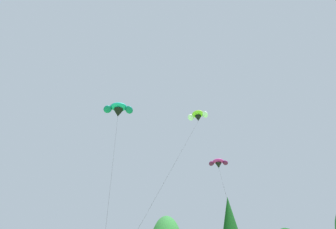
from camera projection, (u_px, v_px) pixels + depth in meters
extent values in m
ellipsoid|color=#93D633|center=(198.00, 114.00, 41.40)|extent=(1.77, 1.33, 1.10)
ellipsoid|color=white|center=(205.00, 114.00, 40.89)|extent=(1.15, 1.09, 1.19)
ellipsoid|color=white|center=(191.00, 117.00, 41.60)|extent=(1.08, 1.10, 1.19)
cone|color=black|center=(198.00, 118.00, 41.16)|extent=(1.02, 1.02, 0.82)
cylinder|color=black|center=(169.00, 173.00, 28.76)|extent=(0.11, 18.24, 20.63)
ellipsoid|color=#D12893|center=(218.00, 161.00, 36.82)|extent=(1.58, 1.25, 0.78)
ellipsoid|color=#66144C|center=(225.00, 163.00, 36.59)|extent=(0.92, 0.88, 0.88)
ellipsoid|color=#66144C|center=(211.00, 163.00, 36.80)|extent=(0.79, 0.91, 0.88)
cone|color=black|center=(219.00, 166.00, 36.61)|extent=(0.99, 0.99, 0.67)
cylinder|color=black|center=(230.00, 210.00, 26.64)|extent=(5.47, 14.00, 13.35)
ellipsoid|color=teal|center=(119.00, 107.00, 33.53)|extent=(2.35, 2.13, 0.99)
ellipsoid|color=#0F666B|center=(129.00, 110.00, 33.42)|extent=(1.41, 1.44, 1.15)
ellipsoid|color=#0F666B|center=(108.00, 109.00, 33.29)|extent=(1.35, 1.42, 1.15)
cone|color=black|center=(118.00, 113.00, 33.26)|extent=(1.49, 1.49, 0.94)
cylinder|color=black|center=(111.00, 178.00, 24.79)|extent=(5.61, 7.33, 17.23)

